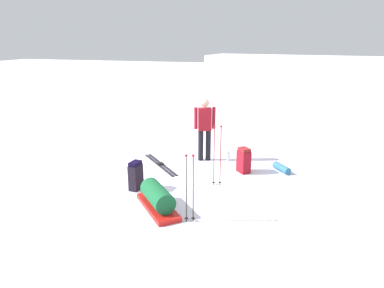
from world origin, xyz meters
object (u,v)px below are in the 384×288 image
object	(u,v)px
skier_standing	(205,126)
gear_sled	(158,198)
backpack_large_dark	(244,160)
backpack_bright	(136,176)
ski_poles_planted_near	(217,153)
thermos_bottle	(228,156)
ski_pair_near	(160,164)
sleeping_mat_rolled	(282,168)
ski_poles_planted_far	(190,185)

from	to	relation	value
skier_standing	gear_sled	xyz separation A→B (m)	(-0.14, -3.07, -0.73)
backpack_large_dark	gear_sled	size ratio (longest dim) A/B	0.48
backpack_bright	ski_poles_planted_near	xyz separation A→B (m)	(1.66, 0.74, 0.46)
skier_standing	gear_sled	bearing A→B (deg)	-92.58
gear_sled	backpack_bright	bearing A→B (deg)	137.59
gear_sled	backpack_large_dark	bearing A→B (deg)	62.05
ski_poles_planted_near	gear_sled	bearing A→B (deg)	-119.66
backpack_large_dark	gear_sled	world-z (taller)	backpack_large_dark
skier_standing	thermos_bottle	distance (m)	1.05
backpack_large_dark	ski_pair_near	bearing A→B (deg)	-177.22
backpack_bright	gear_sled	size ratio (longest dim) A/B	0.50
skier_standing	ski_pair_near	bearing A→B (deg)	-144.98
ski_pair_near	thermos_bottle	size ratio (longest dim) A/B	5.59
skier_standing	backpack_bright	bearing A→B (deg)	-112.25
ski_pair_near	sleeping_mat_rolled	size ratio (longest dim) A/B	2.64
backpack_large_dark	skier_standing	bearing A→B (deg)	152.46
gear_sled	thermos_bottle	bearing A→B (deg)	76.20
ski_poles_planted_near	thermos_bottle	xyz separation A→B (m)	(-0.06, 1.70, -0.64)
skier_standing	ski_pair_near	distance (m)	1.56
gear_sled	sleeping_mat_rolled	world-z (taller)	gear_sled
backpack_bright	ski_poles_planted_far	world-z (taller)	ski_poles_planted_far
ski_poles_planted_far	gear_sled	world-z (taller)	ski_poles_planted_far
skier_standing	sleeping_mat_rolled	bearing A→B (deg)	-7.83
ski_poles_planted_far	ski_pair_near	bearing A→B (deg)	121.65
skier_standing	backpack_large_dark	world-z (taller)	skier_standing
backpack_bright	sleeping_mat_rolled	bearing A→B (deg)	33.93
backpack_large_dark	thermos_bottle	bearing A→B (deg)	125.67
gear_sled	ski_poles_planted_near	bearing A→B (deg)	60.34
backpack_bright	thermos_bottle	world-z (taller)	backpack_bright
skier_standing	ski_poles_planted_far	size ratio (longest dim) A/B	1.31
ski_poles_planted_near	thermos_bottle	size ratio (longest dim) A/B	5.39
ski_pair_near	sleeping_mat_rolled	xyz separation A→B (m)	(3.10, 0.43, 0.08)
backpack_large_dark	ski_poles_planted_far	distance (m)	2.83
ski_poles_planted_near	sleeping_mat_rolled	xyz separation A→B (m)	(1.37, 1.30, -0.68)
ski_poles_planted_near	sleeping_mat_rolled	distance (m)	2.01
backpack_large_dark	backpack_bright	bearing A→B (deg)	-140.98
thermos_bottle	sleeping_mat_rolled	bearing A→B (deg)	-15.75
ski_poles_planted_far	thermos_bottle	size ratio (longest dim) A/B	4.98
backpack_bright	ski_poles_planted_near	bearing A→B (deg)	24.07
backpack_large_dark	ski_poles_planted_near	xyz separation A→B (m)	(-0.46, -0.98, 0.46)
skier_standing	thermos_bottle	bearing A→B (deg)	10.43
ski_pair_near	backpack_bright	world-z (taller)	backpack_bright
backpack_bright	ski_poles_planted_near	world-z (taller)	ski_poles_planted_near
backpack_bright	sleeping_mat_rolled	xyz separation A→B (m)	(3.03, 2.04, -0.23)
ski_poles_planted_far	gear_sled	distance (m)	0.94
ski_poles_planted_near	thermos_bottle	bearing A→B (deg)	92.07
ski_pair_near	ski_poles_planted_near	bearing A→B (deg)	-26.74
skier_standing	thermos_bottle	size ratio (longest dim) A/B	6.54
backpack_bright	gear_sled	bearing A→B (deg)	-42.41
gear_sled	ski_pair_near	bearing A→B (deg)	110.55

